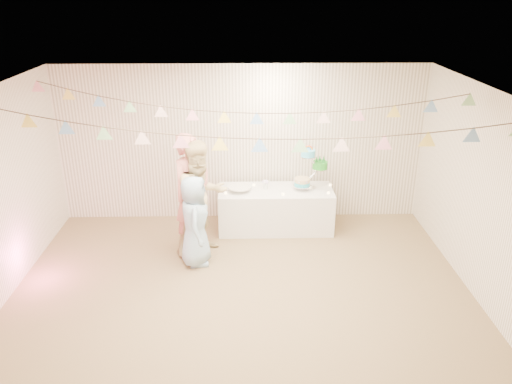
{
  "coord_description": "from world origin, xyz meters",
  "views": [
    {
      "loc": [
        0.06,
        -5.38,
        3.72
      ],
      "look_at": [
        0.2,
        0.8,
        1.15
      ],
      "focal_mm": 35.0,
      "sensor_mm": 36.0,
      "label": 1
    }
  ],
  "objects_px": {
    "person_adult_b": "(201,198)",
    "person_adult_a": "(192,193)",
    "table": "(276,209)",
    "person_child": "(195,221)",
    "cake_stand": "(311,165)"
  },
  "relations": [
    {
      "from": "person_adult_b",
      "to": "person_adult_a",
      "type": "bearing_deg",
      "value": 114.63
    },
    {
      "from": "table",
      "to": "person_child",
      "type": "xyz_separation_m",
      "value": [
        -1.2,
        -1.07,
        0.32
      ]
    },
    {
      "from": "table",
      "to": "person_adult_b",
      "type": "bearing_deg",
      "value": -147.37
    },
    {
      "from": "person_child",
      "to": "cake_stand",
      "type": "bearing_deg",
      "value": -62.02
    },
    {
      "from": "person_adult_a",
      "to": "person_adult_b",
      "type": "xyz_separation_m",
      "value": [
        0.14,
        -0.09,
        -0.04
      ]
    },
    {
      "from": "person_adult_a",
      "to": "person_child",
      "type": "xyz_separation_m",
      "value": [
        0.07,
        -0.44,
        -0.24
      ]
    },
    {
      "from": "table",
      "to": "person_adult_b",
      "type": "height_order",
      "value": "person_adult_b"
    },
    {
      "from": "table",
      "to": "person_adult_a",
      "type": "relative_size",
      "value": 1.01
    },
    {
      "from": "person_adult_a",
      "to": "person_child",
      "type": "bearing_deg",
      "value": -131.27
    },
    {
      "from": "table",
      "to": "person_adult_a",
      "type": "distance_m",
      "value": 1.53
    },
    {
      "from": "cake_stand",
      "to": "person_child",
      "type": "distance_m",
      "value": 2.13
    },
    {
      "from": "person_adult_a",
      "to": "person_child",
      "type": "distance_m",
      "value": 0.5
    },
    {
      "from": "table",
      "to": "person_adult_a",
      "type": "bearing_deg",
      "value": -153.39
    },
    {
      "from": "table",
      "to": "cake_stand",
      "type": "xyz_separation_m",
      "value": [
        0.55,
        0.05,
        0.75
      ]
    },
    {
      "from": "cake_stand",
      "to": "person_adult_a",
      "type": "bearing_deg",
      "value": -159.32
    }
  ]
}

